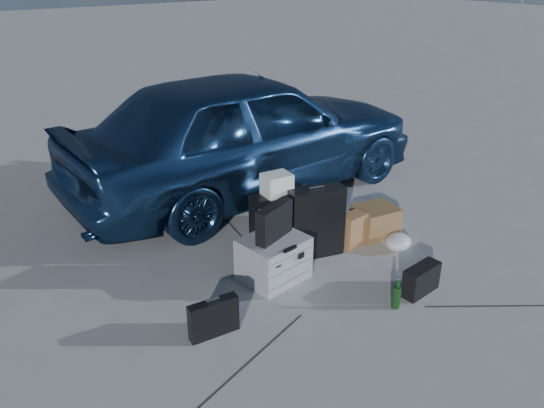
{
  "coord_description": "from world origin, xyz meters",
  "views": [
    {
      "loc": [
        -2.9,
        -2.93,
        2.63
      ],
      "look_at": [
        -0.17,
        0.85,
        0.46
      ],
      "focal_mm": 35.0,
      "sensor_mm": 36.0,
      "label": 1
    }
  ],
  "objects_px": {
    "briefcase": "(214,318)",
    "green_bottle": "(397,293)",
    "duffel_bag": "(292,213)",
    "car": "(247,132)",
    "suitcase_right": "(277,223)",
    "cardboard_box": "(375,221)",
    "suitcase_left": "(316,222)",
    "pelican_case": "(274,258)"
  },
  "relations": [
    {
      "from": "pelican_case",
      "to": "green_bottle",
      "type": "distance_m",
      "value": 1.11
    },
    {
      "from": "duffel_bag",
      "to": "cardboard_box",
      "type": "bearing_deg",
      "value": -36.68
    },
    {
      "from": "green_bottle",
      "to": "car",
      "type": "bearing_deg",
      "value": 82.4
    },
    {
      "from": "suitcase_left",
      "to": "duffel_bag",
      "type": "xyz_separation_m",
      "value": [
        0.15,
        0.56,
        -0.17
      ]
    },
    {
      "from": "briefcase",
      "to": "suitcase_right",
      "type": "height_order",
      "value": "suitcase_right"
    },
    {
      "from": "car",
      "to": "suitcase_right",
      "type": "relative_size",
      "value": 7.09
    },
    {
      "from": "duffel_bag",
      "to": "car",
      "type": "bearing_deg",
      "value": 88.83
    },
    {
      "from": "suitcase_right",
      "to": "green_bottle",
      "type": "xyz_separation_m",
      "value": [
        0.24,
        -1.32,
        -0.17
      ]
    },
    {
      "from": "car",
      "to": "cardboard_box",
      "type": "bearing_deg",
      "value": -167.91
    },
    {
      "from": "briefcase",
      "to": "suitcase_left",
      "type": "relative_size",
      "value": 0.57
    },
    {
      "from": "suitcase_left",
      "to": "cardboard_box",
      "type": "height_order",
      "value": "suitcase_left"
    },
    {
      "from": "suitcase_right",
      "to": "green_bottle",
      "type": "relative_size",
      "value": 2.24
    },
    {
      "from": "cardboard_box",
      "to": "green_bottle",
      "type": "xyz_separation_m",
      "value": [
        -0.79,
        -1.01,
        -0.02
      ]
    },
    {
      "from": "cardboard_box",
      "to": "green_bottle",
      "type": "height_order",
      "value": "cardboard_box"
    },
    {
      "from": "suitcase_left",
      "to": "suitcase_right",
      "type": "xyz_separation_m",
      "value": [
        -0.26,
        0.26,
        -0.04
      ]
    },
    {
      "from": "duffel_bag",
      "to": "cardboard_box",
      "type": "distance_m",
      "value": 0.87
    },
    {
      "from": "suitcase_right",
      "to": "cardboard_box",
      "type": "relative_size",
      "value": 1.51
    },
    {
      "from": "briefcase",
      "to": "suitcase_right",
      "type": "xyz_separation_m",
      "value": [
        1.15,
        0.74,
        0.16
      ]
    },
    {
      "from": "suitcase_left",
      "to": "cardboard_box",
      "type": "bearing_deg",
      "value": 10.7
    },
    {
      "from": "duffel_bag",
      "to": "cardboard_box",
      "type": "height_order",
      "value": "duffel_bag"
    },
    {
      "from": "duffel_bag",
      "to": "pelican_case",
      "type": "bearing_deg",
      "value": -129.02
    },
    {
      "from": "suitcase_left",
      "to": "suitcase_right",
      "type": "relative_size",
      "value": 1.12
    },
    {
      "from": "green_bottle",
      "to": "suitcase_right",
      "type": "bearing_deg",
      "value": 100.41
    },
    {
      "from": "suitcase_right",
      "to": "duffel_bag",
      "type": "xyz_separation_m",
      "value": [
        0.42,
        0.3,
        -0.13
      ]
    },
    {
      "from": "pelican_case",
      "to": "briefcase",
      "type": "relative_size",
      "value": 1.4
    },
    {
      "from": "suitcase_right",
      "to": "green_bottle",
      "type": "height_order",
      "value": "suitcase_right"
    },
    {
      "from": "car",
      "to": "pelican_case",
      "type": "relative_size",
      "value": 8.03
    },
    {
      "from": "duffel_bag",
      "to": "briefcase",
      "type": "bearing_deg",
      "value": -137.79
    },
    {
      "from": "duffel_bag",
      "to": "suitcase_left",
      "type": "bearing_deg",
      "value": -96.94
    },
    {
      "from": "suitcase_left",
      "to": "suitcase_right",
      "type": "bearing_deg",
      "value": 150.04
    },
    {
      "from": "pelican_case",
      "to": "cardboard_box",
      "type": "bearing_deg",
      "value": -5.22
    },
    {
      "from": "car",
      "to": "pelican_case",
      "type": "distance_m",
      "value": 2.1
    },
    {
      "from": "suitcase_left",
      "to": "suitcase_right",
      "type": "distance_m",
      "value": 0.37
    },
    {
      "from": "suitcase_right",
      "to": "car",
      "type": "bearing_deg",
      "value": 74.47
    },
    {
      "from": "suitcase_right",
      "to": "pelican_case",
      "type": "bearing_deg",
      "value": -122.84
    },
    {
      "from": "suitcase_left",
      "to": "green_bottle",
      "type": "height_order",
      "value": "suitcase_left"
    },
    {
      "from": "car",
      "to": "duffel_bag",
      "type": "xyz_separation_m",
      "value": [
        -0.19,
        -1.14,
        -0.57
      ]
    },
    {
      "from": "briefcase",
      "to": "car",
      "type": "bearing_deg",
      "value": 56.65
    },
    {
      "from": "suitcase_left",
      "to": "pelican_case",
      "type": "bearing_deg",
      "value": -154.99
    },
    {
      "from": "briefcase",
      "to": "green_bottle",
      "type": "xyz_separation_m",
      "value": [
        1.39,
        -0.58,
        -0.01
      ]
    },
    {
      "from": "suitcase_left",
      "to": "cardboard_box",
      "type": "distance_m",
      "value": 0.79
    },
    {
      "from": "suitcase_right",
      "to": "cardboard_box",
      "type": "bearing_deg",
      "value": -9.39
    }
  ]
}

